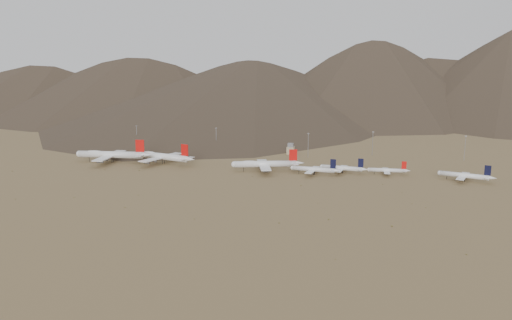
% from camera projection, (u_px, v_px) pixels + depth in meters
% --- Properties ---
extents(ground, '(3000.00, 3000.00, 0.00)m').
position_uv_depth(ground, '(236.00, 176.00, 434.96)').
color(ground, olive).
rests_on(ground, ground).
extents(mountain_ridge, '(4400.00, 1000.00, 300.00)m').
position_uv_depth(mountain_ridge, '(326.00, 44.00, 1269.90)').
color(mountain_ridge, '#4C3D2E').
rests_on(mountain_ridge, ground).
extents(widebody_west, '(78.67, 60.87, 23.39)m').
position_uv_depth(widebody_west, '(111.00, 155.00, 495.07)').
color(widebody_west, white).
rests_on(widebody_west, ground).
extents(widebody_centre, '(70.34, 55.87, 21.61)m').
position_uv_depth(widebody_centre, '(163.00, 156.00, 488.55)').
color(widebody_centre, white).
rests_on(widebody_centre, ground).
extents(widebody_east, '(65.28, 51.74, 19.97)m').
position_uv_depth(widebody_east, '(265.00, 164.00, 454.19)').
color(widebody_east, white).
rests_on(widebody_east, ground).
extents(narrowbody_a, '(45.51, 33.03, 15.07)m').
position_uv_depth(narrowbody_a, '(315.00, 169.00, 439.90)').
color(narrowbody_a, white).
rests_on(narrowbody_a, ground).
extents(narrowbody_b, '(43.32, 31.55, 14.37)m').
position_uv_depth(narrowbody_b, '(343.00, 168.00, 446.41)').
color(narrowbody_b, white).
rests_on(narrowbody_b, ground).
extents(narrowbody_c, '(37.51, 26.87, 12.37)m').
position_uv_depth(narrowbody_c, '(388.00, 170.00, 440.51)').
color(narrowbody_c, white).
rests_on(narrowbody_c, ground).
extents(narrowbody_d, '(44.51, 33.15, 15.24)m').
position_uv_depth(narrowbody_d, '(465.00, 176.00, 414.78)').
color(narrowbody_d, white).
rests_on(narrowbody_d, ground).
extents(control_tower, '(8.00, 8.00, 12.00)m').
position_uv_depth(control_tower, '(291.00, 149.00, 542.61)').
color(control_tower, tan).
rests_on(control_tower, ground).
extents(mast_far_west, '(2.00, 0.60, 25.70)m').
position_uv_depth(mast_far_west, '(137.00, 135.00, 587.37)').
color(mast_far_west, gray).
rests_on(mast_far_west, ground).
extents(mast_west, '(2.00, 0.60, 25.70)m').
position_uv_depth(mast_west, '(216.00, 138.00, 566.24)').
color(mast_west, gray).
rests_on(mast_west, ground).
extents(mast_centre, '(2.00, 0.60, 25.70)m').
position_uv_depth(mast_centre, '(308.00, 144.00, 521.73)').
color(mast_centre, gray).
rests_on(mast_centre, ground).
extents(mast_east, '(2.00, 0.60, 25.70)m').
position_uv_depth(mast_east, '(373.00, 142.00, 533.93)').
color(mast_east, gray).
rests_on(mast_east, ground).
extents(mast_far_east, '(2.00, 0.60, 25.70)m').
position_uv_depth(mast_far_east, '(465.00, 147.00, 502.94)').
color(mast_far_east, gray).
rests_on(mast_far_east, ground).
extents(desert_scrub, '(367.63, 177.68, 0.90)m').
position_uv_depth(desert_scrub, '(205.00, 199.00, 359.87)').
color(desert_scrub, olive).
rests_on(desert_scrub, ground).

